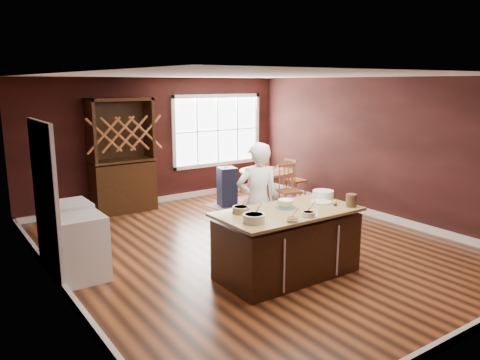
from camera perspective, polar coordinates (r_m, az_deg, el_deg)
name	(u,v)px	position (r m, az deg, el deg)	size (l,w,h in m)	color
room_shell	(254,164)	(7.28, 1.71, 1.93)	(7.00, 7.00, 7.00)	brown
window	(217,130)	(10.95, -2.77, 6.06)	(2.36, 0.10, 1.66)	white
doorway	(46,204)	(6.69, -22.58, -2.74)	(0.08, 1.26, 2.13)	white
kitchen_island	(287,244)	(6.46, 5.77, -7.81)	(1.96, 1.02, 0.92)	#351C0F
dining_table	(266,180)	(10.06, 3.23, -0.03)	(1.16, 1.16, 0.75)	brown
baker	(258,201)	(6.90, 2.15, -2.63)	(0.64, 0.42, 1.76)	white
layer_cake	(286,204)	(6.40, 5.59, -2.93)	(0.29, 0.29, 0.12)	white
bowl_blue	(254,218)	(5.74, 1.71, -4.69)	(0.27, 0.27, 0.11)	white
bowl_yellow	(241,210)	(6.15, 0.12, -3.65)	(0.23, 0.23, 0.08)	#936D4C
bowl_pink	(292,220)	(5.81, 6.41, -4.83)	(0.14, 0.14, 0.05)	silver
bowl_olive	(308,214)	(6.05, 8.34, -4.15)	(0.17, 0.17, 0.06)	beige
drinking_glass	(315,201)	(6.55, 9.15, -2.59)	(0.07, 0.07, 0.14)	silver
dinner_plate	(321,202)	(6.77, 9.90, -2.65)	(0.30, 0.30, 0.02)	beige
white_tub	(323,194)	(7.06, 10.09, -1.70)	(0.31, 0.31, 0.11)	beige
stoneware_crock	(351,200)	(6.62, 13.40, -2.43)	(0.15, 0.15, 0.18)	brown
toy_figurine	(335,203)	(6.62, 11.53, -2.75)	(0.05, 0.05, 0.08)	yellow
rug	(266,204)	(10.18, 3.20, -2.94)	(2.19, 1.69, 0.01)	brown
chair_east	(296,178)	(10.61, 6.82, 0.19)	(0.40, 0.38, 0.94)	brown
chair_south	(290,189)	(9.47, 6.07, -1.09)	(0.41, 0.40, 0.99)	#9B5F2C
chair_north	(258,175)	(10.82, 2.23, 0.58)	(0.41, 0.39, 0.98)	brown
seated_woman	(263,173)	(10.55, 2.81, 0.90)	(0.59, 0.38, 1.20)	#E9754C
high_chair	(227,186)	(9.94, -1.58, -0.74)	(0.35, 0.35, 0.87)	#222643
toddler	(228,169)	(9.86, -1.45, 1.37)	(0.18, 0.14, 0.26)	#8CA5BF
table_plate	(280,170)	(10.10, 4.90, 1.28)	(0.19, 0.19, 0.01)	beige
table_cup	(253,168)	(9.98, 1.65, 1.44)	(0.13, 0.13, 0.10)	white
hutch	(122,156)	(9.70, -14.19, 2.88)	(1.26, 0.52, 2.30)	black
washer	(81,248)	(6.63, -18.76, -7.86)	(0.61, 0.59, 0.88)	white
dryer	(68,234)	(7.21, -20.21, -6.20)	(0.64, 0.62, 0.92)	silver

